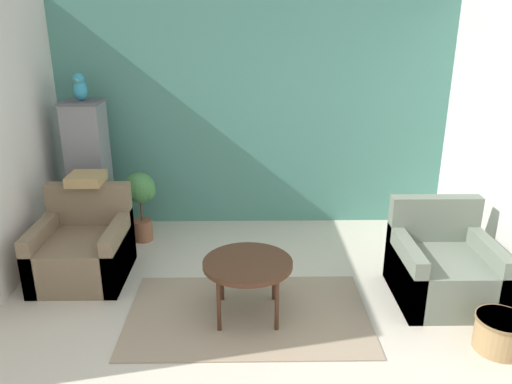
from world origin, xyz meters
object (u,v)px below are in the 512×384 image
(potted_plant, at_px, (140,196))
(parrot, at_px, (80,88))
(coffee_table, at_px, (248,266))
(birdcage, at_px, (90,175))
(wicker_basket, at_px, (500,332))
(armchair_left, at_px, (83,250))
(armchair_right, at_px, (442,269))

(potted_plant, bearing_deg, parrot, 167.26)
(coffee_table, relative_size, potted_plant, 0.93)
(birdcage, xyz_separation_m, wicker_basket, (3.72, -2.17, -0.59))
(birdcage, xyz_separation_m, parrot, (-0.00, 0.00, 0.98))
(armchair_left, distance_m, wicker_basket, 3.75)
(coffee_table, relative_size, wicker_basket, 1.88)
(armchair_left, distance_m, armchair_right, 3.40)
(coffee_table, xyz_separation_m, armchair_right, (1.76, 0.28, -0.19))
(wicker_basket, bearing_deg, armchair_left, 161.20)
(potted_plant, bearing_deg, wicker_basket, -32.98)
(parrot, bearing_deg, armchair_right, -21.57)
(armchair_right, relative_size, parrot, 2.88)
(armchair_right, height_order, birdcage, birdcage)
(armchair_left, xyz_separation_m, potted_plant, (0.40, 0.84, 0.26))
(coffee_table, bearing_deg, birdcage, 136.66)
(birdcage, xyz_separation_m, potted_plant, (0.57, -0.13, -0.21))
(armchair_left, bearing_deg, armchair_right, -7.35)
(armchair_left, bearing_deg, birdcage, 99.81)
(birdcage, bearing_deg, wicker_basket, -30.27)
(wicker_basket, bearing_deg, potted_plant, 147.02)
(armchair_left, relative_size, armchair_right, 1.00)
(birdcage, relative_size, parrot, 5.24)
(coffee_table, distance_m, parrot, 2.75)
(coffee_table, height_order, wicker_basket, coffee_table)
(birdcage, distance_m, wicker_basket, 4.35)
(birdcage, bearing_deg, armchair_left, -80.19)
(armchair_left, xyz_separation_m, parrot, (-0.17, 0.96, 1.44))
(armchair_right, distance_m, birdcage, 3.83)
(potted_plant, bearing_deg, armchair_left, -115.66)
(birdcage, bearing_deg, coffee_table, -43.34)
(parrot, height_order, wicker_basket, parrot)
(potted_plant, bearing_deg, coffee_table, -52.05)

